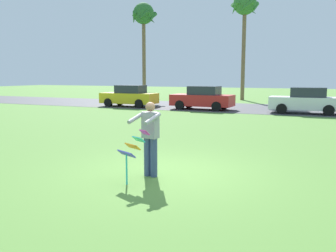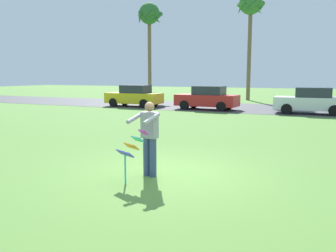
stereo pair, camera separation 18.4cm
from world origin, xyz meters
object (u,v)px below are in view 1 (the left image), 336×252
object	(u,v)px
person_kite_flyer	(150,136)
palm_tree_left_near	(144,18)
parked_car_white	(306,101)
parked_car_red	(203,98)
palm_tree_right_near	(245,9)
kite_held	(133,148)
parked_car_yellow	(129,96)

from	to	relation	value
person_kite_flyer	palm_tree_left_near	distance (m)	29.91
person_kite_flyer	palm_tree_left_near	world-z (taller)	palm_tree_left_near
parked_car_white	parked_car_red	bearing A→B (deg)	-179.98
palm_tree_left_near	person_kite_flyer	bearing A→B (deg)	-62.20
parked_car_red	palm_tree_right_near	size ratio (longest dim) A/B	0.43
parked_car_white	palm_tree_right_near	world-z (taller)	palm_tree_right_near
person_kite_flyer	kite_held	size ratio (longest dim) A/B	1.51
palm_tree_right_near	parked_car_white	bearing A→B (deg)	-59.91
palm_tree_right_near	kite_held	bearing A→B (deg)	-82.56
parked_car_yellow	parked_car_red	xyz separation A→B (m)	(5.73, -0.00, 0.00)
kite_held	palm_tree_left_near	bearing A→B (deg)	117.06
parked_car_red	parked_car_white	bearing A→B (deg)	0.02
parked_car_red	palm_tree_right_near	bearing A→B (deg)	87.82
palm_tree_right_near	parked_car_yellow	bearing A→B (deg)	-119.86
palm_tree_left_near	palm_tree_right_near	bearing A→B (deg)	6.60
parked_car_yellow	palm_tree_right_near	world-z (taller)	palm_tree_right_near
kite_held	parked_car_yellow	bearing A→B (deg)	120.09
parked_car_yellow	parked_car_red	bearing A→B (deg)	-0.01
parked_car_yellow	palm_tree_left_near	world-z (taller)	palm_tree_left_near
kite_held	parked_car_yellow	distance (m)	19.40
parked_car_red	palm_tree_left_near	size ratio (longest dim) A/B	0.45
parked_car_yellow	palm_tree_left_near	xyz separation A→B (m)	(-3.73, 9.55, 7.22)
kite_held	parked_car_white	world-z (taller)	parked_car_white
person_kite_flyer	palm_tree_left_near	bearing A→B (deg)	117.80
kite_held	palm_tree_right_near	size ratio (longest dim) A/B	0.12
person_kite_flyer	kite_held	world-z (taller)	person_kite_flyer
palm_tree_left_near	palm_tree_right_near	distance (m)	9.94
palm_tree_left_near	palm_tree_right_near	world-z (taller)	palm_tree_right_near
kite_held	parked_car_red	size ratio (longest dim) A/B	0.27
person_kite_flyer	palm_tree_right_near	distance (m)	28.11
person_kite_flyer	parked_car_white	world-z (taller)	person_kite_flyer
kite_held	parked_car_yellow	xyz separation A→B (m)	(-9.73, 16.79, 0.00)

